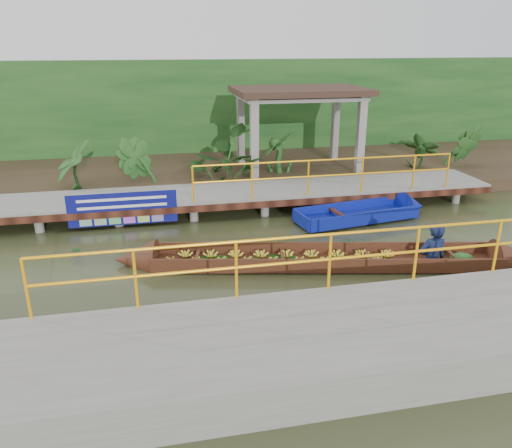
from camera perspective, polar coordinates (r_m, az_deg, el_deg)
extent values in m
plane|color=#30341A|center=(11.48, -0.85, -3.75)|extent=(80.00, 80.00, 0.00)
cube|color=#2F2517|center=(18.46, -5.39, 6.16)|extent=(30.00, 8.00, 0.45)
cube|color=slate|center=(14.55, -3.53, 3.52)|extent=(16.00, 2.00, 0.15)
cube|color=black|center=(13.63, -2.89, 2.03)|extent=(16.00, 0.12, 0.18)
cylinder|color=#FFA60D|center=(14.05, 8.22, 7.28)|extent=(7.50, 0.05, 0.05)
cylinder|color=#FFA60D|center=(14.15, 8.13, 5.51)|extent=(7.50, 0.05, 0.05)
cylinder|color=#FFA60D|center=(14.17, 8.12, 5.31)|extent=(0.05, 0.05, 1.00)
cylinder|color=slate|center=(15.78, -26.07, 1.72)|extent=(0.24, 0.24, 0.55)
cylinder|color=slate|center=(13.88, -19.54, 0.32)|extent=(0.24, 0.24, 0.55)
cylinder|color=slate|center=(15.39, -18.87, 2.29)|extent=(0.24, 0.24, 0.55)
cylinder|color=slate|center=(13.74, -11.27, 0.92)|extent=(0.24, 0.24, 0.55)
cylinder|color=slate|center=(15.26, -11.42, 2.85)|extent=(0.24, 0.24, 0.55)
cylinder|color=slate|center=(13.88, -3.01, 1.50)|extent=(0.24, 0.24, 0.55)
cylinder|color=slate|center=(15.39, -3.96, 3.35)|extent=(0.24, 0.24, 0.55)
cylinder|color=slate|center=(14.31, 4.92, 2.02)|extent=(0.24, 0.24, 0.55)
cylinder|color=slate|center=(15.78, 3.26, 3.79)|extent=(0.24, 0.24, 0.55)
cylinder|color=slate|center=(15.00, 12.27, 2.47)|extent=(0.24, 0.24, 0.55)
cylinder|color=slate|center=(16.40, 10.04, 4.14)|extent=(0.24, 0.24, 0.55)
cylinder|color=slate|center=(15.90, 18.88, 2.85)|extent=(0.24, 0.24, 0.55)
cylinder|color=slate|center=(17.24, 16.25, 4.42)|extent=(0.24, 0.24, 0.55)
cylinder|color=slate|center=(13.88, -3.01, 1.50)|extent=(0.24, 0.24, 0.55)
cube|color=slate|center=(8.08, 12.32, -12.95)|extent=(18.00, 2.40, 0.70)
cylinder|color=#FFA60D|center=(8.41, 9.87, -1.06)|extent=(10.00, 0.05, 0.05)
cylinder|color=#FFA60D|center=(8.58, 9.69, -3.87)|extent=(10.00, 0.05, 0.05)
cylinder|color=#FFA60D|center=(8.60, 9.67, -4.17)|extent=(0.05, 0.05, 1.00)
cube|color=slate|center=(16.03, -0.19, 9.16)|extent=(0.25, 0.25, 2.80)
cube|color=slate|center=(17.12, 11.86, 9.44)|extent=(0.25, 0.25, 2.80)
cube|color=slate|center=(18.35, -1.75, 10.54)|extent=(0.25, 0.25, 2.80)
cube|color=slate|center=(19.31, 9.02, 10.79)|extent=(0.25, 0.25, 2.80)
cube|color=slate|center=(17.43, 4.96, 14.29)|extent=(4.00, 2.60, 0.12)
cube|color=#37241B|center=(17.42, 4.98, 14.94)|extent=(4.40, 3.00, 0.20)
cube|color=#143F16|center=(20.58, -6.41, 12.60)|extent=(30.00, 0.80, 4.00)
cube|color=#37180F|center=(11.15, 7.89, -4.38)|extent=(7.57, 2.47, 0.06)
cube|color=#37180F|center=(11.53, 7.62, -2.81)|extent=(7.39, 1.61, 0.32)
cube|color=#37180F|center=(10.68, 8.26, -4.78)|extent=(7.39, 1.61, 0.32)
cone|color=#37180F|center=(11.33, -13.64, -3.96)|extent=(1.11, 1.08, 0.90)
ellipsoid|color=#143F16|center=(11.92, 22.46, -3.66)|extent=(0.60, 0.51, 0.24)
imported|color=#101A3D|center=(11.39, 19.94, 0.07)|extent=(0.66, 0.44, 1.79)
cube|color=#0C198E|center=(13.96, 11.38, 0.75)|extent=(3.46, 1.54, 0.11)
cube|color=#0C198E|center=(14.32, 10.35, 1.88)|extent=(3.31, 0.62, 0.33)
cube|color=#0C198E|center=(13.53, 12.54, 0.63)|extent=(3.31, 0.62, 0.33)
cube|color=#0C198E|center=(13.12, 5.24, 0.44)|extent=(0.23, 1.00, 0.33)
cone|color=#0C198E|center=(15.02, 17.52, 1.85)|extent=(0.81, 1.03, 0.94)
cube|color=black|center=(13.62, 9.45, 1.18)|extent=(0.27, 1.01, 0.06)
cube|color=navy|center=(13.45, -14.97, 1.68)|extent=(2.79, 0.03, 0.87)
cube|color=white|center=(13.35, -15.08, 2.76)|extent=(2.27, 0.01, 0.07)
cube|color=white|center=(13.41, -15.00, 1.94)|extent=(2.27, 0.01, 0.07)
imported|color=#143F16|center=(16.15, -20.01, 6.61)|extent=(1.21, 1.21, 1.52)
imported|color=#143F16|center=(15.98, -12.87, 7.19)|extent=(1.21, 1.21, 1.52)
imported|color=#143F16|center=(16.13, -3.90, 7.76)|extent=(1.21, 1.21, 1.52)
imported|color=#143F16|center=(16.52, 3.05, 8.07)|extent=(1.21, 1.21, 1.52)
imported|color=#143F16|center=(18.44, 18.41, 8.35)|extent=(1.21, 1.21, 1.52)
imported|color=#143F16|center=(19.23, 22.33, 8.32)|extent=(1.21, 1.21, 1.52)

